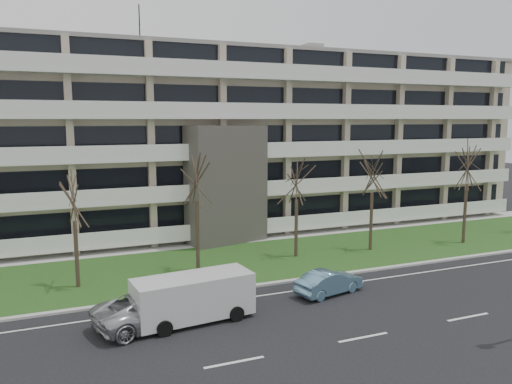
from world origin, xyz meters
name	(u,v)px	position (x,y,z in m)	size (l,w,h in m)	color
ground	(363,337)	(0.00, 0.00, 0.00)	(160.00, 160.00, 0.00)	black
grass_verge	(253,260)	(0.00, 13.00, 0.03)	(90.00, 10.00, 0.06)	#254517
curb	(285,282)	(0.00, 8.00, 0.06)	(90.00, 0.35, 0.12)	#B2B2AD
sidewalk	(227,242)	(0.00, 18.50, 0.04)	(90.00, 2.00, 0.08)	#B2B2AD
lane_edge_line	(296,291)	(0.00, 6.50, 0.01)	(90.00, 0.12, 0.01)	white
apartment_building	(201,140)	(-0.01, 25.32, 7.61)	(60.50, 15.10, 18.75)	#BBA892
silver_pickup	(156,307)	(-8.12, 4.92, 0.79)	(2.64, 5.72, 1.59)	#B9BBC0
blue_sedan	(329,282)	(1.44, 5.39, 0.66)	(1.40, 4.00, 1.32)	#6D9EBE
white_van	(195,294)	(-6.32, 4.65, 1.31)	(5.81, 2.77, 2.18)	silver
tree_2	(73,194)	(-11.24, 11.65, 5.36)	(3.45, 3.45, 6.90)	#382B21
tree_3	(196,172)	(-4.06, 12.19, 6.24)	(4.01, 4.01, 8.02)	#382B21
tree_4	(297,177)	(3.08, 12.66, 5.59)	(3.60, 3.60, 7.20)	#382B21
tree_5	(373,170)	(8.90, 12.21, 5.91)	(3.80, 3.80, 7.61)	#382B21
tree_6	(468,161)	(16.77, 11.25, 6.37)	(4.09, 4.09, 8.19)	#382B21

